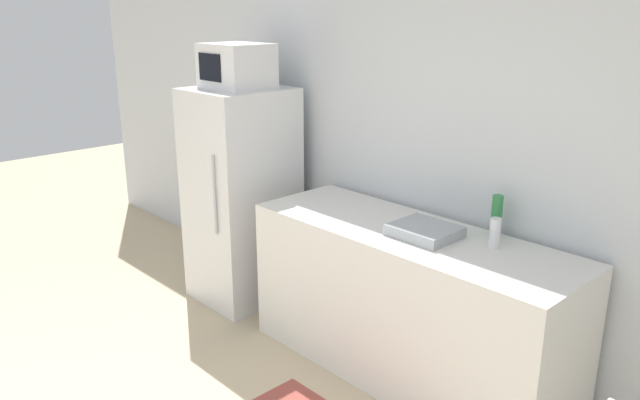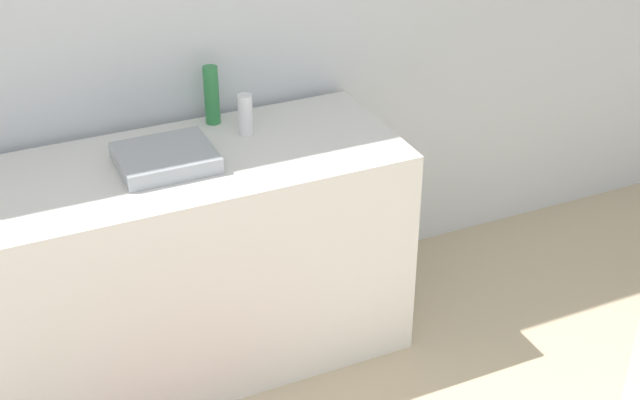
{
  "view_description": "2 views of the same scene",
  "coord_description": "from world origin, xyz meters",
  "px_view_note": "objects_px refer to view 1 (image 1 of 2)",
  "views": [
    {
      "loc": [
        2.27,
        -0.36,
        2.11
      ],
      "look_at": [
        0.11,
        1.69,
        1.18
      ],
      "focal_mm": 35.0,
      "sensor_mm": 36.0,
      "label": 1
    },
    {
      "loc": [
        -0.32,
        -0.56,
        2.43
      ],
      "look_at": [
        0.75,
        1.81,
        0.9
      ],
      "focal_mm": 50.0,
      "sensor_mm": 36.0,
      "label": 2
    }
  ],
  "objects_px": {
    "bottle_tall": "(497,216)",
    "bottle_short": "(495,233)",
    "refrigerator": "(242,196)",
    "microwave": "(237,66)"
  },
  "relations": [
    {
      "from": "bottle_tall",
      "to": "bottle_short",
      "type": "relative_size",
      "value": 1.45
    },
    {
      "from": "refrigerator",
      "to": "bottle_short",
      "type": "bearing_deg",
      "value": 5.21
    },
    {
      "from": "microwave",
      "to": "bottle_short",
      "type": "xyz_separation_m",
      "value": [
        1.96,
        0.18,
        -0.73
      ]
    },
    {
      "from": "bottle_short",
      "to": "refrigerator",
      "type": "bearing_deg",
      "value": -174.79
    },
    {
      "from": "microwave",
      "to": "bottle_short",
      "type": "height_order",
      "value": "microwave"
    },
    {
      "from": "refrigerator",
      "to": "bottle_tall",
      "type": "relative_size",
      "value": 6.63
    },
    {
      "from": "bottle_tall",
      "to": "bottle_short",
      "type": "distance_m",
      "value": 0.17
    },
    {
      "from": "refrigerator",
      "to": "microwave",
      "type": "xyz_separation_m",
      "value": [
        -0.0,
        -0.0,
        0.93
      ]
    },
    {
      "from": "microwave",
      "to": "bottle_tall",
      "type": "relative_size",
      "value": 1.91
    },
    {
      "from": "microwave",
      "to": "bottle_short",
      "type": "relative_size",
      "value": 2.77
    }
  ]
}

